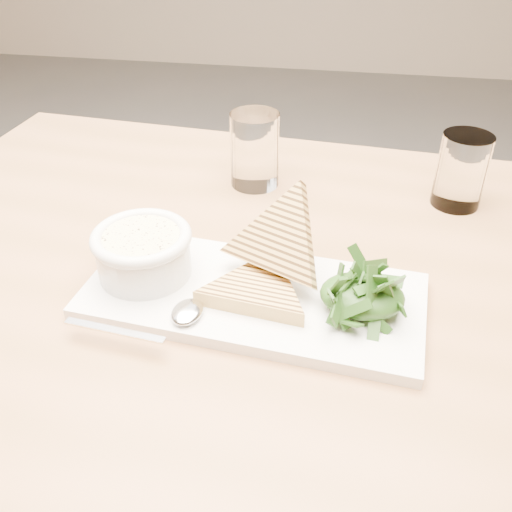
% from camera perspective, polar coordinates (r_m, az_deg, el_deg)
% --- Properties ---
extents(floor, '(6.00, 6.00, 0.00)m').
position_cam_1_polar(floor, '(1.39, -2.88, -20.93)').
color(floor, '#5C5957').
rests_on(floor, ground).
extents(table_top, '(1.28, 0.91, 0.04)m').
position_cam_1_polar(table_top, '(0.71, 4.49, -3.61)').
color(table_top, brown).
rests_on(table_top, ground).
extents(table_leg_bl, '(0.06, 0.06, 0.69)m').
position_cam_1_polar(table_leg_bl, '(1.35, -18.92, -3.70)').
color(table_leg_bl, brown).
rests_on(table_leg_bl, ground).
extents(platter, '(0.40, 0.21, 0.01)m').
position_cam_1_polar(platter, '(0.66, -0.29, -4.04)').
color(platter, white).
rests_on(platter, table_top).
extents(soup_bowl, '(0.11, 0.11, 0.04)m').
position_cam_1_polar(soup_bowl, '(0.68, -11.15, -0.15)').
color(soup_bowl, white).
rests_on(soup_bowl, platter).
extents(soup, '(0.09, 0.09, 0.01)m').
position_cam_1_polar(soup, '(0.66, -11.40, 1.72)').
color(soup, beige).
rests_on(soup, soup_bowl).
extents(bowl_rim, '(0.12, 0.12, 0.01)m').
position_cam_1_polar(bowl_rim, '(0.66, -11.42, 1.86)').
color(bowl_rim, white).
rests_on(bowl_rim, soup_bowl).
extents(sandwich_flat, '(0.16, 0.16, 0.02)m').
position_cam_1_polar(sandwich_flat, '(0.64, 0.15, -3.36)').
color(sandwich_flat, tan).
rests_on(sandwich_flat, platter).
extents(sandwich_lean, '(0.20, 0.20, 0.16)m').
position_cam_1_polar(sandwich_lean, '(0.65, 2.32, 1.54)').
color(sandwich_lean, tan).
rests_on(sandwich_lean, sandwich_flat).
extents(salad_base, '(0.09, 0.07, 0.04)m').
position_cam_1_polar(salad_base, '(0.63, 10.56, -3.92)').
color(salad_base, '#143410').
rests_on(salad_base, platter).
extents(arugula_pile, '(0.11, 0.10, 0.05)m').
position_cam_1_polar(arugula_pile, '(0.62, 10.66, -3.25)').
color(arugula_pile, '#2B4F17').
rests_on(arugula_pile, platter).
extents(spoon_bowl, '(0.04, 0.05, 0.01)m').
position_cam_1_polar(spoon_bowl, '(0.62, -6.90, -5.55)').
color(spoon_bowl, silver).
rests_on(spoon_bowl, platter).
extents(spoon_handle, '(0.11, 0.02, 0.00)m').
position_cam_1_polar(spoon_handle, '(0.61, -13.96, -7.24)').
color(spoon_handle, silver).
rests_on(spoon_handle, platter).
extents(glass_near, '(0.07, 0.07, 0.11)m').
position_cam_1_polar(glass_near, '(0.87, -0.13, 10.55)').
color(glass_near, white).
rests_on(glass_near, table_top).
extents(glass_far, '(0.07, 0.07, 0.11)m').
position_cam_1_polar(glass_far, '(0.87, 19.85, 8.02)').
color(glass_far, white).
rests_on(glass_far, table_top).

